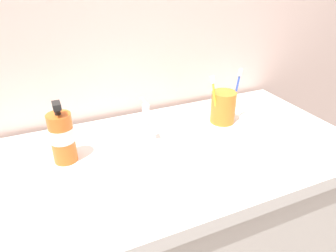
% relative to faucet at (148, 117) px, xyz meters
% --- Properties ---
extents(tiled_wall_back, '(2.34, 0.04, 2.40)m').
position_rel_faucet_xyz_m(tiled_wall_back, '(0.01, 0.17, 0.30)').
color(tiled_wall_back, beige).
rests_on(tiled_wall_back, ground).
extents(vanity_counter, '(1.14, 0.57, 0.85)m').
position_rel_faucet_xyz_m(vanity_counter, '(0.01, -0.15, -0.47)').
color(vanity_counter, silver).
rests_on(vanity_counter, ground).
extents(sink_basin, '(0.40, 0.40, 0.12)m').
position_rel_faucet_xyz_m(sink_basin, '(0.00, -0.19, -0.09)').
color(sink_basin, white).
rests_on(sink_basin, vanity_counter).
extents(faucet, '(0.02, 0.14, 0.09)m').
position_rel_faucet_xyz_m(faucet, '(0.00, 0.00, 0.00)').
color(faucet, silver).
rests_on(faucet, sink_basin).
extents(toothbrush_cup, '(0.08, 0.08, 0.11)m').
position_rel_faucet_xyz_m(toothbrush_cup, '(0.25, -0.05, 0.01)').
color(toothbrush_cup, orange).
rests_on(toothbrush_cup, vanity_counter).
extents(toothbrush_blue, '(0.03, 0.01, 0.18)m').
position_rel_faucet_xyz_m(toothbrush_blue, '(0.30, -0.06, 0.06)').
color(toothbrush_blue, blue).
rests_on(toothbrush_blue, toothbrush_cup).
extents(toothbrush_yellow, '(0.04, 0.01, 0.17)m').
position_rel_faucet_xyz_m(toothbrush_yellow, '(0.21, -0.06, 0.06)').
color(toothbrush_yellow, yellow).
rests_on(toothbrush_yellow, toothbrush_cup).
extents(soap_dispenser, '(0.07, 0.07, 0.18)m').
position_rel_faucet_xyz_m(soap_dispenser, '(-0.28, -0.08, 0.03)').
color(soap_dispenser, orange).
rests_on(soap_dispenser, vanity_counter).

